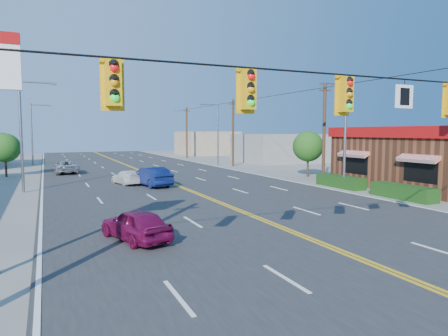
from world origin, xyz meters
name	(u,v)px	position (x,y,z in m)	size (l,w,h in m)	color
ground	(370,265)	(0.00, 0.00, 0.00)	(160.00, 160.00, 0.00)	gray
road	(180,187)	(0.00, 20.00, 0.03)	(20.00, 120.00, 0.06)	#2D2D30
signal_span	(373,113)	(-0.12, 0.00, 4.89)	(24.32, 0.34, 9.00)	#47301E
streetlight_se	(343,129)	(10.79, 14.00, 4.51)	(2.55, 0.25, 8.00)	gray
streetlight_ne	(217,130)	(10.79, 38.00, 4.51)	(2.55, 0.25, 8.00)	gray
streetlight_sw	(24,129)	(-10.79, 22.00, 4.51)	(2.55, 0.25, 8.00)	gray
streetlight_nw	(33,130)	(-10.79, 48.00, 4.51)	(2.55, 0.25, 8.00)	gray
utility_pole_near	(324,133)	(12.20, 18.00, 4.20)	(0.28, 0.28, 8.40)	#47301E
utility_pole_mid	(233,133)	(12.20, 36.00, 4.20)	(0.28, 0.28, 8.40)	#47301E
utility_pole_far	(187,133)	(12.20, 54.00, 4.20)	(0.28, 0.28, 8.40)	#47301E
tree_kfc_rear	(308,146)	(13.50, 22.00, 2.93)	(2.94, 2.94, 4.41)	#47301E
tree_west	(5,148)	(-13.00, 34.00, 2.79)	(2.80, 2.80, 4.20)	#47301E
bld_east_mid	(282,148)	(22.00, 40.00, 2.00)	(12.00, 10.00, 4.00)	gray
bld_east_far	(207,143)	(19.00, 62.00, 2.20)	(10.00, 10.00, 4.40)	tan
car_magenta	(136,226)	(-6.35, 5.93, 0.63)	(1.49, 3.70, 1.26)	maroon
car_blue	(151,177)	(-1.95, 21.24, 0.76)	(1.61, 4.61, 1.52)	navy
car_white	(127,178)	(-3.45, 23.27, 0.56)	(1.58, 3.89, 1.13)	silver
car_silver	(66,167)	(-7.57, 34.46, 0.67)	(2.22, 4.82, 1.34)	#AEAFB4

